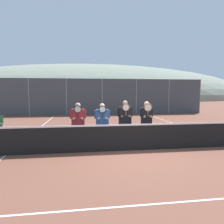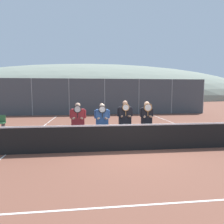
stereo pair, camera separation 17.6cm
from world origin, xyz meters
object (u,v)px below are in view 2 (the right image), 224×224
Objects in this scene: car_far_left at (41,104)px; car_left_of_center at (92,103)px; player_center_right at (125,119)px; player_rightmost at (147,119)px; player_leftmost at (78,121)px; player_center_left at (102,121)px; car_center at (143,103)px.

car_far_left is 5.26m from car_left_of_center.
player_center_right is 1.02× the size of player_rightmost.
player_leftmost is 0.37× the size of car_left_of_center.
car_far_left is (-4.55, 13.52, -0.13)m from player_leftmost.
car_left_of_center is at bearing 87.10° from player_leftmost.
player_leftmost is at bearing 179.81° from player_rightmost.
car_far_left is at bearing 112.18° from player_center_left.
player_leftmost is 0.96× the size of player_center_right.
car_left_of_center is (-0.24, 13.77, -0.09)m from player_center_left.
player_leftmost is 0.94m from player_center_left.
player_center_left is at bearing -111.53° from car_center.
car_center is at bearing 75.43° from player_rightmost.
car_center reaches higher than car_left_of_center.
car_left_of_center is 5.54m from car_center.
car_center is (3.50, 13.47, -0.13)m from player_rightmost.
player_leftmost is at bearing -178.60° from player_center_right.
player_leftmost is 0.42× the size of car_far_left.
car_far_left is at bearing -176.77° from car_left_of_center.
car_left_of_center is (5.25, 0.30, 0.02)m from car_far_left.
car_left_of_center is (0.70, 13.81, -0.11)m from player_leftmost.
car_left_of_center reaches higher than car_far_left.
player_rightmost reaches higher than player_center_left.
player_center_right is (0.92, -0.00, 0.06)m from player_center_left.
player_rightmost is at bearing -104.57° from car_center.
car_left_of_center is at bearing 176.32° from car_center.
player_center_right is 14.92m from car_far_left.
car_left_of_center is at bearing 98.35° from player_rightmost.
player_leftmost is 1.02× the size of player_center_left.
car_far_left is 10.78m from car_center.
player_rightmost is (2.73, -0.01, 0.02)m from player_leftmost.
car_far_left is at bearing 115.44° from player_center_right.
player_leftmost is at bearing -71.38° from car_far_left.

